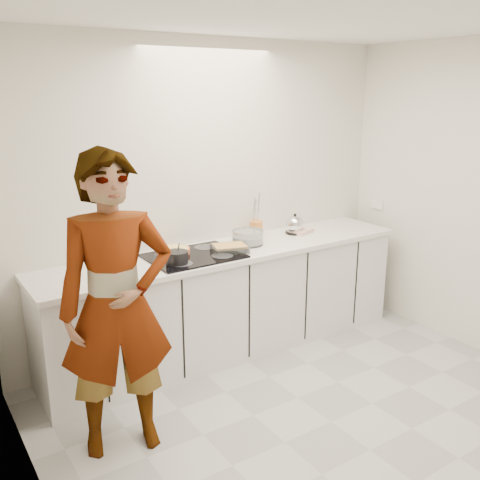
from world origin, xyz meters
TOP-DOWN VIEW (x-y plane):
  - floor at (0.00, 0.00)m, footprint 3.60×3.20m
  - ceiling at (0.00, 0.00)m, footprint 3.60×3.20m
  - wall_back at (0.00, 1.60)m, footprint 3.60×0.00m
  - wall_left at (-1.80, 0.00)m, footprint 0.00×3.20m
  - base_cabinets at (0.00, 1.28)m, footprint 3.20×0.58m
  - countertop at (0.00, 1.28)m, footprint 3.24×0.64m
  - hob at (-0.35, 1.26)m, footprint 0.72×0.54m
  - tart_dish at (-0.47, 1.39)m, footprint 0.29×0.29m
  - saucepan at (-0.55, 1.15)m, footprint 0.21×0.21m
  - baking_dish at (-0.06, 1.18)m, footprint 0.33×0.28m
  - mixing_bowl at (0.20, 1.31)m, footprint 0.32×0.32m
  - tea_towel at (0.82, 1.35)m, footprint 0.25×0.21m
  - kettle at (0.76, 1.37)m, footprint 0.17×0.17m
  - utensil_crock at (0.40, 1.47)m, footprint 0.12×0.12m
  - cook at (-1.25, 0.57)m, footprint 0.77×0.59m

SIDE VIEW (x-z plane):
  - floor at x=0.00m, z-range 0.00..0.00m
  - base_cabinets at x=0.00m, z-range 0.00..0.87m
  - countertop at x=0.00m, z-range 0.87..0.91m
  - hob at x=-0.35m, z-range 0.91..0.92m
  - tea_towel at x=0.82m, z-range 0.91..0.95m
  - cook at x=-1.25m, z-range 0.00..1.88m
  - tart_dish at x=-0.47m, z-range 0.93..0.97m
  - baking_dish at x=-0.06m, z-range 0.93..0.98m
  - mixing_bowl at x=0.20m, z-range 0.91..1.03m
  - saucepan at x=-0.55m, z-range 0.89..1.05m
  - utensil_crock at x=0.40m, z-range 0.91..1.06m
  - kettle at x=0.76m, z-range 0.90..1.08m
  - wall_back at x=0.00m, z-range 0.00..2.60m
  - wall_left at x=-1.80m, z-range 0.00..2.60m
  - ceiling at x=0.00m, z-range 2.60..2.60m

